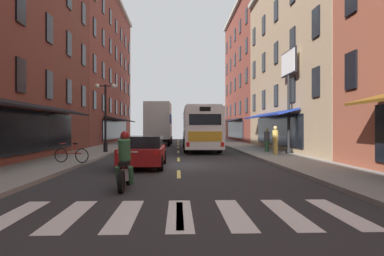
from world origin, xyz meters
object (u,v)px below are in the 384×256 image
(sedan_near, at_px, (164,136))
(street_lamp_twin, at_px, (105,114))
(box_truck, at_px, (159,124))
(pedestrian_mid, at_px, (267,140))
(pedestrian_far, at_px, (275,140))
(sedan_mid, at_px, (143,151))
(transit_bus, at_px, (200,128))
(billboard_sign, at_px, (289,75))
(bicycle_near, at_px, (72,155))
(motorcycle_rider, at_px, (125,164))

(sedan_near, height_order, street_lamp_twin, street_lamp_twin)
(box_truck, height_order, street_lamp_twin, street_lamp_twin)
(pedestrian_mid, height_order, pedestrian_far, pedestrian_far)
(sedan_mid, bearing_deg, transit_bus, 75.46)
(street_lamp_twin, bearing_deg, transit_bus, 32.21)
(sedan_near, relative_size, pedestrian_far, 2.74)
(pedestrian_mid, bearing_deg, billboard_sign, -77.02)
(box_truck, xyz_separation_m, pedestrian_far, (7.77, -15.02, -1.09))
(pedestrian_far, height_order, street_lamp_twin, street_lamp_twin)
(bicycle_near, relative_size, pedestrian_far, 0.97)
(billboard_sign, bearing_deg, motorcycle_rider, -124.23)
(pedestrian_mid, relative_size, street_lamp_twin, 0.35)
(billboard_sign, bearing_deg, transit_bus, 132.26)
(sedan_mid, height_order, pedestrian_far, pedestrian_far)
(sedan_mid, bearing_deg, street_lamp_twin, 111.26)
(transit_bus, xyz_separation_m, sedan_near, (-3.48, 16.42, -1.00))
(street_lamp_twin, bearing_deg, box_truck, 76.14)
(box_truck, relative_size, pedestrian_far, 4.20)
(street_lamp_twin, bearing_deg, sedan_near, 81.31)
(transit_bus, xyz_separation_m, box_truck, (-3.66, 7.86, 0.38))
(billboard_sign, distance_m, bicycle_near, 14.20)
(billboard_sign, xyz_separation_m, pedestrian_far, (-1.22, -1.30, -4.11))
(box_truck, relative_size, sedan_near, 1.53)
(sedan_near, height_order, motorcycle_rider, motorcycle_rider)
(motorcycle_rider, bearing_deg, pedestrian_mid, 61.90)
(billboard_sign, height_order, transit_bus, billboard_sign)
(sedan_near, distance_m, motorcycle_rider, 34.93)
(sedan_near, distance_m, pedestrian_far, 24.78)
(motorcycle_rider, xyz_separation_m, bicycle_near, (-3.42, 6.66, -0.21))
(motorcycle_rider, xyz_separation_m, street_lamp_twin, (-3.35, 14.33, 1.99))
(street_lamp_twin, bearing_deg, bicycle_near, -90.51)
(sedan_near, bearing_deg, bicycle_near, -96.49)
(pedestrian_mid, distance_m, street_lamp_twin, 11.04)
(sedan_mid, xyz_separation_m, street_lamp_twin, (-3.33, 8.55, 1.99))
(motorcycle_rider, height_order, street_lamp_twin, street_lamp_twin)
(bicycle_near, height_order, pedestrian_far, pedestrian_far)
(billboard_sign, xyz_separation_m, box_truck, (-8.98, 13.72, -3.02))
(pedestrian_mid, relative_size, pedestrian_far, 0.93)
(transit_bus, distance_m, pedestrian_mid, 6.15)
(billboard_sign, distance_m, sedan_mid, 11.88)
(transit_bus, xyz_separation_m, sedan_mid, (-3.30, -12.72, -1.03))
(motorcycle_rider, relative_size, pedestrian_mid, 1.29)
(transit_bus, bearing_deg, sedan_near, 101.95)
(sedan_near, xyz_separation_m, motorcycle_rider, (0.20, -34.93, -0.02))
(box_truck, relative_size, sedan_mid, 1.63)
(sedan_mid, bearing_deg, sedan_near, 90.35)
(sedan_near, bearing_deg, pedestrian_mid, -69.54)
(sedan_near, bearing_deg, billboard_sign, -68.45)
(sedan_mid, xyz_separation_m, pedestrian_mid, (7.58, 8.37, 0.25))
(motorcycle_rider, distance_m, bicycle_near, 7.49)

